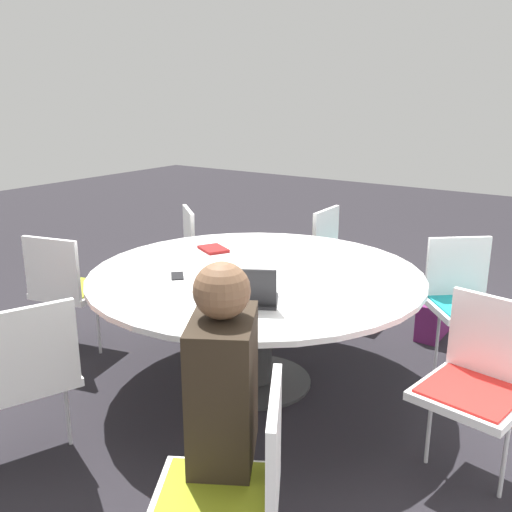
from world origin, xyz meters
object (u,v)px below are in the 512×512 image
Objects in this scene: chair_4 at (205,250)px; handbag at (433,318)px; person_0 at (219,396)px; laptop at (247,295)px; chair_2 at (464,294)px; coffee_cup at (207,277)px; chair_6 at (27,369)px; chair_3 at (340,253)px; cell_phone at (177,276)px; chair_5 at (67,284)px; spiral_notebook at (213,249)px; chair_0 at (235,487)px; chair_1 at (479,376)px.

handbag is (-0.52, 1.76, -0.37)m from chair_4.
person_0 is 3.16× the size of laptop.
chair_2 reaches higher than coffee_cup.
chair_2 is 2.61m from chair_6.
chair_3 is 5.75× the size of cell_phone.
cell_phone is at bearing 15.52° from chair_6.
cell_phone is 2.03m from handbag.
chair_4 is 1.00× the size of chair_6.
laptop reaches higher than chair_2.
chair_3 is 1.00× the size of chair_6.
cell_phone is 0.41× the size of handbag.
chair_3 is 1.00× the size of chair_4.
chair_4 and chair_6 have the same top height.
handbag is at bearing -132.69° from laptop.
person_0 is (-0.06, 1.11, 0.19)m from chair_6.
laptop is at bearing -16.96° from chair_5.
chair_2 is 1.83m from cell_phone.
chair_6 reaches higher than spiral_notebook.
laptop is 0.62m from cell_phone.
chair_3 reaches higher than spiral_notebook.
chair_3 is at bearing 172.74° from cell_phone.
chair_2 is at bearing 43.10° from chair_4.
chair_0 is 2.32m from chair_2.
coffee_cup is (0.56, 0.41, 0.03)m from spiral_notebook.
chair_3 is 2.70m from person_0.
chair_1 is 1.00× the size of chair_5.
laptop is (1.82, 0.39, 0.27)m from chair_3.
spiral_notebook is 0.71× the size of handbag.
chair_0 reaches higher than handbag.
laptop is at bearing 26.11° from chair_1.
chair_0 is at bearing 18.01° from chair_3.
coffee_cup is (1.25, -1.08, 0.25)m from chair_2.
chair_5 is at bearing -51.38° from spiral_notebook.
spiral_notebook reaches higher than handbag.
chair_1 reaches higher than coffee_cup.
chair_6 is at bearing 42.01° from chair_1.
chair_5 is at bearing 14.42° from chair_1.
chair_5 and chair_6 have the same top height.
handbag is at bearing -56.83° from chair_1.
chair_2 is 3.37× the size of spiral_notebook.
chair_0 is 1.32m from chair_1.
chair_6 is 0.98m from cell_phone.
chair_3 is at bearing 14.35° from chair_6.
chair_1 is 1.27m from person_0.
coffee_cup is 0.51× the size of cell_phone.
chair_4 is at bearing -12.49° from chair_1.
chair_6 is at bearing 62.90° from person_0.
chair_0 is 1.00× the size of chair_5.
spiral_notebook is 1.71× the size of cell_phone.
coffee_cup is at bearing 16.24° from chair_1.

